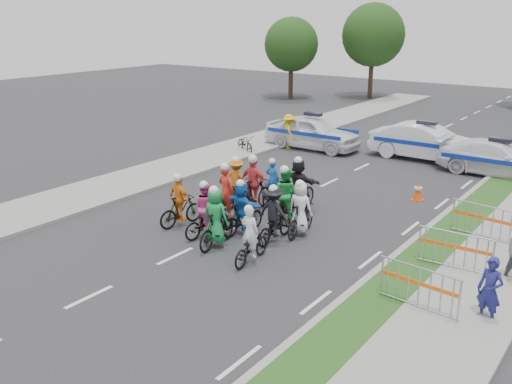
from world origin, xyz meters
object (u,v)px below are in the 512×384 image
Objects in this scene: rider_7 at (300,214)px; tree_0 at (291,45)px; barrier_1 at (455,252)px; tree_3 at (373,35)px; rider_0 at (251,243)px; rider_12 at (273,188)px; barrier_2 at (483,223)px; spectator_0 at (490,290)px; marshal_hiviz at (289,131)px; police_car_2 at (498,158)px; parked_bike at (245,143)px; rider_4 at (274,219)px; barrier_0 at (419,290)px; rider_1 at (216,223)px; rider_2 at (206,215)px; rider_5 at (242,211)px; rider_9 at (254,190)px; rider_11 at (299,188)px; cone_0 at (418,191)px; rider_8 at (285,202)px; police_car_0 at (313,132)px; rider_10 at (237,186)px; police_car_1 at (425,142)px; rider_6 at (227,201)px; rider_3 at (180,206)px.

tree_0 is (-16.03, 24.55, 3.48)m from rider_7.
barrier_1 is 0.27× the size of tree_3.
rider_12 is at bearing -67.80° from rider_0.
rider_7 is 0.90× the size of barrier_2.
spectator_0 is 17.32m from marshal_hiviz.
police_car_2 is 11.53m from parked_bike.
barrier_2 is (-1.41, 4.84, -0.21)m from spectator_0.
police_car_2 is 2.47× the size of barrier_2.
barrier_0 is (5.05, -1.59, -0.14)m from rider_4.
spectator_0 reaches higher than parked_bike.
rider_1 reaches higher than police_car_2.
barrier_1 is at bearing -156.52° from rider_2.
rider_5 is at bearing 159.26° from police_car_2.
marshal_hiviz is 0.24× the size of tree_3.
marshal_hiviz is at bearing 148.82° from barrier_2.
rider_9 is at bearing -54.07° from rider_5.
rider_11 is 0.97× the size of barrier_2.
rider_0 is at bearing -102.27° from cone_0.
rider_8 reaches higher than cone_0.
rider_4 is 1.16m from rider_5.
rider_1 is 13.30m from police_car_0.
rider_9 is 1.06× the size of rider_11.
rider_10 is 8.80m from barrier_0.
rider_11 is at bearing -130.44° from cone_0.
police_car_1 is at bearing -85.31° from rider_5.
rider_11 is 27.15m from tree_0.
rider_6 reaches higher than rider_2.
rider_12 is (-0.15, 3.86, -0.11)m from rider_2.
rider_2 is 1.07× the size of rider_12.
rider_5 is 2.08m from rider_9.
barrier_0 is (5.98, -4.45, -0.25)m from rider_11.
rider_1 is at bearing -118.16° from parked_bike.
police_car_2 is 7.05× the size of cone_0.
rider_6 is (-2.60, 2.22, 0.09)m from rider_0.
cone_0 is (4.14, 3.37, -0.22)m from rider_12.
rider_1 is 0.95× the size of rider_8.
parked_bike is (-5.68, 9.55, -0.24)m from rider_2.
rider_1 is 0.95× the size of barrier_0.
barrier_1 is at bearing -61.06° from tree_3.
rider_5 is at bearing 89.67° from rider_11.
cone_0 is at bearing -117.00° from rider_3.
rider_8 is 10.90m from police_car_2.
tree_3 reaches higher than spectator_0.
barrier_0 is (11.35, -12.19, -0.31)m from marshal_hiviz.
rider_12 is (-0.93, 3.08, -0.19)m from rider_5.
marshal_hiviz is (-5.16, 11.94, 0.13)m from rider_1.
rider_4 reaches higher than spectator_0.
rider_9 is at bearing 150.71° from marshal_hiviz.
police_car_1 is 6.38m from cone_0.
spectator_0 reaches higher than police_car_2.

